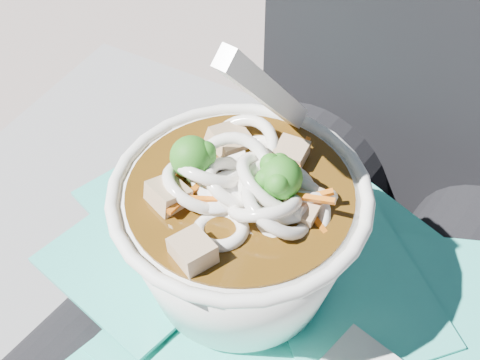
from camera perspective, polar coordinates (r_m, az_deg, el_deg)
The scene contains 3 objects.
person_body at distance 0.59m, azimuth 7.89°, elevation -9.13°, with size 0.34×0.94×1.00m.
plastic_bag at distance 0.50m, azimuth 3.57°, elevation -10.60°, with size 0.40×0.36×0.02m.
udon_bowl at distance 0.45m, azimuth 0.07°, elevation -3.88°, with size 0.20×0.20×0.20m.
Camera 1 is at (0.13, -0.22, 1.04)m, focal length 50.00 mm.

